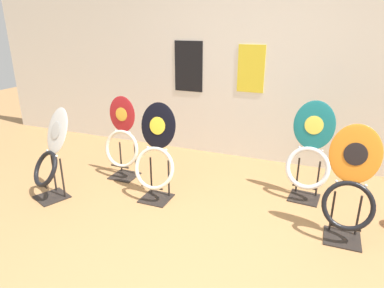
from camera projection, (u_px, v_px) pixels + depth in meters
name	position (u px, v px, depth m)	size (l,w,h in m)	color
ground_plane	(188.00, 279.00, 2.33)	(14.00, 14.00, 0.00)	#A37547
wall_back	(266.00, 54.00, 3.94)	(8.00, 0.07, 2.60)	silver
toilet_seat_display_crimson_swirl	(122.00, 142.00, 3.73)	(0.42, 0.28, 0.91)	black
toilet_seat_display_jazz_black	(156.00, 155.00, 3.25)	(0.41, 0.29, 0.95)	black
toilet_seat_display_orange_sun	(351.00, 187.00, 2.63)	(0.39, 0.30, 0.93)	black
toilet_seat_display_teal_sax	(309.00, 157.00, 3.26)	(0.43, 0.31, 0.96)	black
toilet_seat_display_white_plain	(51.00, 156.00, 3.29)	(0.48, 0.48, 0.88)	black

